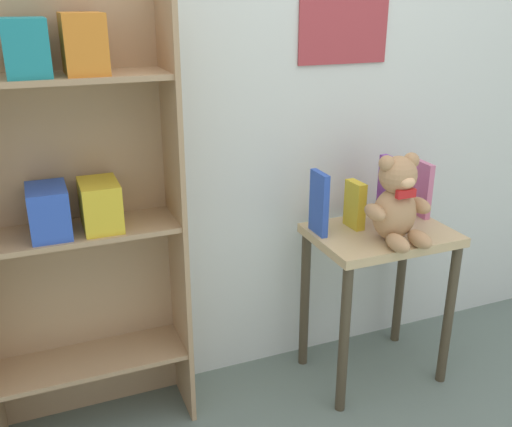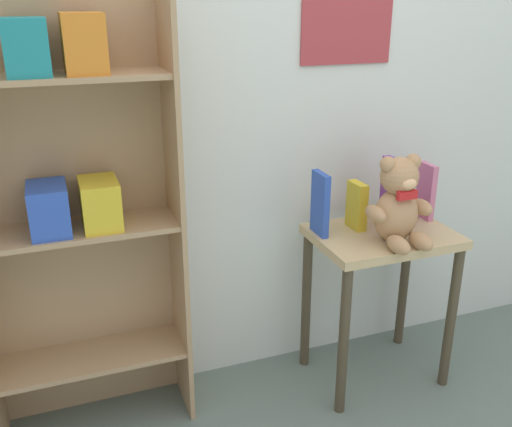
# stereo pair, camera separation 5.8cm
# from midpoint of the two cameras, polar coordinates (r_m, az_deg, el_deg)

# --- Properties ---
(wall_back) EXTENTS (4.80, 0.07, 2.50)m
(wall_back) POSITION_cam_midpoint_polar(r_m,az_deg,el_deg) (2.30, 3.69, 13.68)
(wall_back) COLOR silver
(wall_back) RESTS_ON ground_plane
(bookshelf_side) EXTENTS (0.70, 0.26, 1.59)m
(bookshelf_side) POSITION_cam_midpoint_polar(r_m,az_deg,el_deg) (2.02, -18.57, 1.04)
(bookshelf_side) COLOR tan
(bookshelf_side) RESTS_ON ground_plane
(display_table) EXTENTS (0.55, 0.39, 0.67)m
(display_table) POSITION_cam_midpoint_polar(r_m,az_deg,el_deg) (2.37, 11.51, -4.64)
(display_table) COLOR tan
(display_table) RESTS_ON ground_plane
(teddy_bear) EXTENTS (0.26, 0.23, 0.34)m
(teddy_bear) POSITION_cam_midpoint_polar(r_m,az_deg,el_deg) (2.18, 13.22, 1.09)
(teddy_bear) COLOR tan
(teddy_bear) RESTS_ON display_table
(book_standing_blue) EXTENTS (0.03, 0.12, 0.25)m
(book_standing_blue) POSITION_cam_midpoint_polar(r_m,az_deg,el_deg) (2.21, 5.58, 1.03)
(book_standing_blue) COLOR #2D51B7
(book_standing_blue) RESTS_ON display_table
(book_standing_yellow) EXTENTS (0.04, 0.10, 0.19)m
(book_standing_yellow) POSITION_cam_midpoint_polar(r_m,az_deg,el_deg) (2.30, 9.15, 0.87)
(book_standing_yellow) COLOR gold
(book_standing_yellow) RESTS_ON display_table
(book_standing_purple) EXTENTS (0.04, 0.15, 0.27)m
(book_standing_purple) POSITION_cam_midpoint_polar(r_m,az_deg,el_deg) (2.37, 12.71, 2.22)
(book_standing_purple) COLOR purple
(book_standing_purple) RESTS_ON display_table
(book_standing_pink) EXTENTS (0.03, 0.11, 0.23)m
(book_standing_pink) POSITION_cam_midpoint_polar(r_m,az_deg,el_deg) (2.47, 15.67, 2.32)
(book_standing_pink) COLOR #D17093
(book_standing_pink) RESTS_ON display_table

